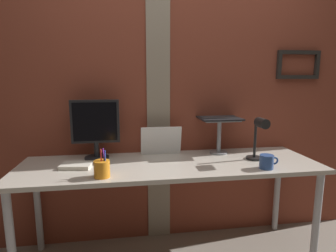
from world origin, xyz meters
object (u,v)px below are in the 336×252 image
object	(u,v)px
whiteboard_panel	(161,141)
laptop	(217,111)
desk_lamp	(259,135)
coffee_mug	(267,162)
pen_cup	(102,169)
monitor	(95,125)

from	to	relation	value
whiteboard_panel	laptop	bearing A→B (deg)	5.77
desk_lamp	coffee_mug	xyz separation A→B (m)	(-0.02, -0.16, -0.15)
desk_lamp	pen_cup	distance (m)	1.11
pen_cup	coffee_mug	distance (m)	1.07
laptop	whiteboard_panel	world-z (taller)	laptop
coffee_mug	whiteboard_panel	bearing A→B (deg)	145.85
monitor	pen_cup	size ratio (longest dim) A/B	2.46
whiteboard_panel	coffee_mug	bearing A→B (deg)	-34.15
monitor	desk_lamp	xyz separation A→B (m)	(1.16, -0.25, -0.06)
laptop	monitor	bearing A→B (deg)	-175.63
desk_lamp	pen_cup	size ratio (longest dim) A/B	1.80
pen_cup	coffee_mug	bearing A→B (deg)	0.01
laptop	whiteboard_panel	xyz separation A→B (m)	(-0.46, -0.05, -0.22)
laptop	coffee_mug	world-z (taller)	laptop
monitor	desk_lamp	distance (m)	1.19
whiteboard_panel	coffee_mug	distance (m)	0.79
pen_cup	coffee_mug	xyz separation A→B (m)	(1.07, 0.00, -0.01)
whiteboard_panel	desk_lamp	world-z (taller)	desk_lamp
monitor	desk_lamp	bearing A→B (deg)	-12.25
monitor	coffee_mug	xyz separation A→B (m)	(1.15, -0.42, -0.21)
laptop	desk_lamp	world-z (taller)	laptop
laptop	coffee_mug	distance (m)	0.60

